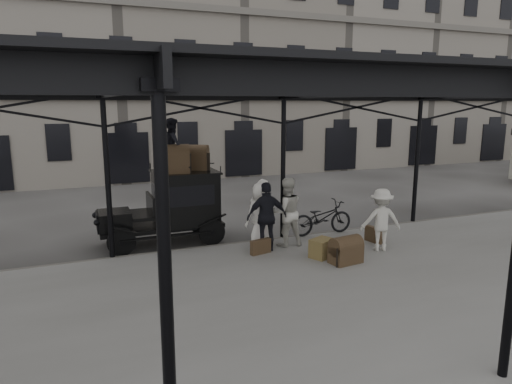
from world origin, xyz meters
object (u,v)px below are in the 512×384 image
(porter_official, at_px, (267,217))
(bicycle, at_px, (322,218))
(steamer_trunk_platform, at_px, (346,252))
(porter_left, at_px, (262,211))
(steamer_trunk_roof_near, at_px, (173,161))
(taxi, at_px, (175,204))

(porter_official, height_order, bicycle, porter_official)
(porter_official, xyz_separation_m, steamer_trunk_platform, (1.48, -1.68, -0.67))
(porter_official, distance_m, steamer_trunk_platform, 2.34)
(porter_left, relative_size, steamer_trunk_platform, 2.34)
(porter_left, bearing_deg, steamer_trunk_platform, 128.45)
(porter_left, xyz_separation_m, steamer_trunk_roof_near, (-2.34, 1.13, 1.44))
(taxi, bearing_deg, steamer_trunk_platform, -47.51)
(porter_official, height_order, steamer_trunk_platform, porter_official)
(taxi, height_order, porter_official, taxi)
(porter_left, height_order, steamer_trunk_roof_near, steamer_trunk_roof_near)
(taxi, bearing_deg, porter_left, -31.29)
(taxi, height_order, steamer_trunk_platform, taxi)
(steamer_trunk_roof_near, bearing_deg, porter_left, -15.98)
(taxi, distance_m, steamer_trunk_roof_near, 1.35)
(steamer_trunk_platform, bearing_deg, bicycle, 65.28)
(taxi, height_order, steamer_trunk_roof_near, steamer_trunk_roof_near)
(porter_official, relative_size, steamer_trunk_roof_near, 2.04)
(porter_official, xyz_separation_m, bicycle, (2.22, 0.82, -0.43))
(steamer_trunk_roof_near, height_order, steamer_trunk_platform, steamer_trunk_roof_near)
(taxi, relative_size, steamer_trunk_platform, 4.54)
(porter_left, bearing_deg, bicycle, -168.79)
(steamer_trunk_roof_near, relative_size, steamer_trunk_platform, 1.18)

